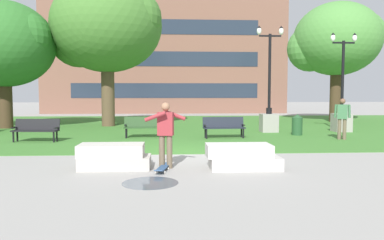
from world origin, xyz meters
name	(u,v)px	position (x,y,z in m)	size (l,w,h in m)	color
ground_plane	(184,154)	(0.00, 0.00, 0.00)	(140.00, 140.00, 0.00)	gray
grass_lawn	(177,126)	(0.00, 10.00, 0.01)	(40.00, 20.00, 0.02)	#3D752D
concrete_block_center	(114,157)	(-1.91, -2.13, 0.31)	(1.83, 0.90, 0.64)	#B2ADA3
concrete_block_left	(242,157)	(1.40, -2.36, 0.31)	(1.89, 0.90, 0.64)	#BCB7B2
person_skateboarder	(166,131)	(-0.56, -2.16, 0.98)	(1.07, 0.62, 1.71)	brown
skateboard	(162,168)	(-0.64, -2.56, 0.09)	(0.39, 1.04, 0.14)	#2D4C75
puddle	(150,183)	(-0.88, -3.76, 0.00)	(1.23, 1.23, 0.01)	#47515B
park_bench_near_left	(145,126)	(-1.54, 4.56, 0.54)	(1.82, 0.60, 0.90)	#284723
park_bench_near_right	(36,129)	(-5.78, 3.39, 0.54)	(1.84, 0.67, 0.90)	black
park_bench_far_left	(224,126)	(1.88, 4.19, 0.54)	(1.83, 0.64, 0.90)	#1E232D
lamp_post_left	(342,112)	(8.18, 6.46, 1.02)	(1.32, 0.80, 4.92)	gray
lamp_post_right	(269,111)	(4.49, 6.53, 1.08)	(1.32, 0.80, 5.24)	gray
tree_far_right	(336,40)	(10.66, 12.88, 5.47)	(5.99, 5.71, 7.97)	#42301E
tree_near_right	(2,45)	(-9.57, 9.44, 4.56)	(5.77, 5.50, 6.95)	#42301E
tree_near_left	(106,27)	(-4.15, 10.47, 5.79)	(6.69, 6.37, 8.56)	brown
trash_bin	(297,125)	(5.42, 5.05, 0.50)	(0.49, 0.49, 0.96)	#234C28
person_bystander_near_lawn	(342,116)	(6.72, 3.31, 0.98)	(0.63, 0.39, 1.71)	brown
building_facade_distant	(165,49)	(-0.85, 24.50, 6.18)	(23.65, 1.03, 12.38)	brown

